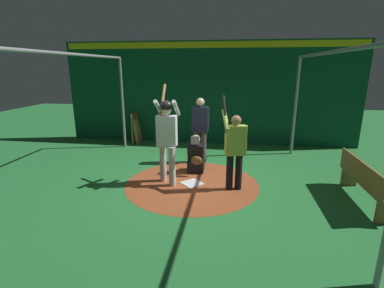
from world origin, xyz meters
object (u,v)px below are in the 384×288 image
at_px(batter, 167,133).
at_px(bat_rack, 137,128).
at_px(home_plate, 192,183).
at_px(visitor, 235,147).
at_px(umpire, 200,127).
at_px(bench, 364,180).
at_px(catcher, 196,158).

xyz_separation_m(batter, bat_rack, (-3.56, -1.96, -0.69)).
xyz_separation_m(home_plate, batter, (0.03, -0.56, 1.17)).
relative_size(home_plate, visitor, 0.21).
xyz_separation_m(home_plate, umpire, (-1.57, -0.01, 1.01)).
xyz_separation_m(home_plate, bat_rack, (-3.53, -2.52, 0.48)).
xyz_separation_m(batter, bench, (0.35, 4.03, -0.73)).
distance_m(catcher, umpire, 1.03).
height_order(umpire, visitor, visitor).
height_order(catcher, bat_rack, bat_rack).
relative_size(visitor, bat_rack, 1.92).
distance_m(batter, visitor, 1.52).
bearing_deg(catcher, bat_rack, -137.85).
relative_size(umpire, bat_rack, 1.72).
height_order(home_plate, umpire, umpire).
bearing_deg(batter, visitor, 85.41).
bearing_deg(catcher, bench, 71.79).
bearing_deg(bat_rack, umpire, 52.03).
distance_m(catcher, bat_rack, 3.73).
xyz_separation_m(catcher, bench, (1.15, 3.49, 0.06)).
height_order(batter, visitor, batter).
bearing_deg(bench, home_plate, -96.30).
relative_size(home_plate, bench, 0.22).
height_order(visitor, bench, visitor).
distance_m(visitor, bench, 2.59).
distance_m(home_plate, bench, 3.52).
distance_m(home_plate, catcher, 0.85).
height_order(bat_rack, bench, bat_rack).
bearing_deg(bench, catcher, -108.21).
height_order(catcher, visitor, visitor).
height_order(batter, bench, batter).
relative_size(umpire, visitor, 0.89).
bearing_deg(home_plate, visitor, 80.88).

